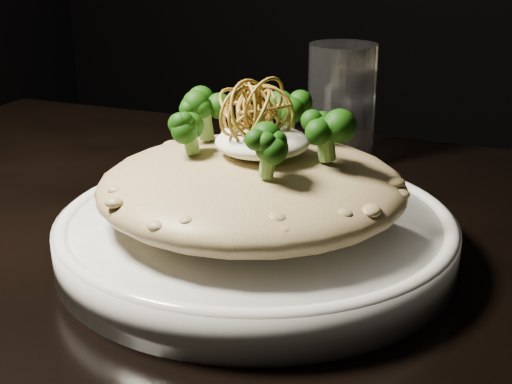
{
  "coord_description": "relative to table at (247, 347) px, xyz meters",
  "views": [
    {
      "loc": [
        0.2,
        -0.48,
        1.0
      ],
      "look_at": [
        0.0,
        0.01,
        0.81
      ],
      "focal_mm": 50.0,
      "sensor_mm": 36.0,
      "label": 1
    }
  ],
  "objects": [
    {
      "name": "table",
      "position": [
        0.0,
        0.0,
        0.0
      ],
      "size": [
        1.1,
        0.8,
        0.75
      ],
      "color": "black",
      "rests_on": "ground"
    },
    {
      "name": "plate",
      "position": [
        0.0,
        0.01,
        0.1
      ],
      "size": [
        0.32,
        0.32,
        0.03
      ],
      "primitive_type": "cylinder",
      "color": "white",
      "rests_on": "table"
    },
    {
      "name": "risotto",
      "position": [
        0.0,
        0.01,
        0.14
      ],
      "size": [
        0.25,
        0.25,
        0.05
      ],
      "primitive_type": "ellipsoid",
      "color": "brown",
      "rests_on": "plate"
    },
    {
      "name": "broccoli",
      "position": [
        0.01,
        0.01,
        0.2
      ],
      "size": [
        0.15,
        0.15,
        0.05
      ],
      "primitive_type": null,
      "color": "black",
      "rests_on": "risotto"
    },
    {
      "name": "cheese",
      "position": [
        0.01,
        0.01,
        0.18
      ],
      "size": [
        0.07,
        0.07,
        0.02
      ],
      "primitive_type": "ellipsoid",
      "color": "white",
      "rests_on": "risotto"
    },
    {
      "name": "shallots",
      "position": [
        0.0,
        0.01,
        0.21
      ],
      "size": [
        0.06,
        0.06,
        0.04
      ],
      "primitive_type": null,
      "color": "brown",
      "rests_on": "cheese"
    },
    {
      "name": "drinking_glass",
      "position": [
        -0.0,
        0.28,
        0.15
      ],
      "size": [
        0.09,
        0.09,
        0.13
      ],
      "primitive_type": "cylinder",
      "rotation": [
        0.0,
        0.0,
        -0.23
      ],
      "color": "silver",
      "rests_on": "table"
    }
  ]
}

